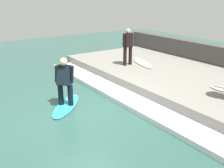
{
  "coord_description": "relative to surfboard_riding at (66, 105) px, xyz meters",
  "views": [
    {
      "loc": [
        -3.36,
        -6.28,
        3.35
      ],
      "look_at": [
        0.95,
        0.0,
        0.7
      ],
      "focal_mm": 42.0,
      "sensor_mm": 36.0,
      "label": 1
    }
  ],
  "objects": [
    {
      "name": "surfboard_waiting_near",
      "position": [
        4.33,
        1.43,
        0.44
      ],
      "size": [
        1.07,
        2.0,
        0.06
      ],
      "color": "beige",
      "rests_on": "concrete_ledge"
    },
    {
      "name": "ground_plane",
      "position": [
        0.29,
        -0.72,
        -0.03
      ],
      "size": [
        28.0,
        28.0,
        0.0
      ],
      "primitive_type": "plane",
      "color": "#2D564C"
    },
    {
      "name": "concrete_ledge",
      "position": [
        4.45,
        -0.72,
        0.19
      ],
      "size": [
        4.4,
        10.77,
        0.44
      ],
      "primitive_type": "cube",
      "color": "gray",
      "rests_on": "ground_plane"
    },
    {
      "name": "back_wall",
      "position": [
        6.9,
        -0.72,
        0.59
      ],
      "size": [
        0.5,
        11.31,
        1.24
      ],
      "primitive_type": "cube",
      "color": "#474442",
      "rests_on": "ground_plane"
    },
    {
      "name": "wave_foam_crest",
      "position": [
        1.83,
        -0.72,
        0.05
      ],
      "size": [
        0.85,
        10.23,
        0.16
      ],
      "primitive_type": "cube",
      "color": "silver",
      "rests_on": "ground_plane"
    },
    {
      "name": "surfer_riding",
      "position": [
        -0.0,
        0.0,
        0.86
      ],
      "size": [
        0.61,
        0.61,
        1.49
      ],
      "color": "black",
      "rests_on": "surfboard_riding"
    },
    {
      "name": "surfer_waiting_near",
      "position": [
        3.63,
        1.58,
        1.28
      ],
      "size": [
        0.53,
        0.24,
        1.55
      ],
      "color": "black",
      "rests_on": "concrete_ledge"
    },
    {
      "name": "surfboard_riding",
      "position": [
        0.0,
        0.0,
        0.0
      ],
      "size": [
        1.74,
        1.81,
        0.06
      ],
      "color": "#2DADD1",
      "rests_on": "ground_plane"
    }
  ]
}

